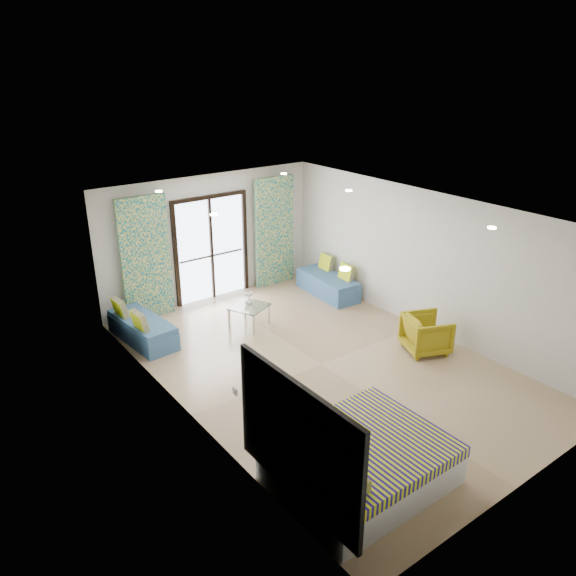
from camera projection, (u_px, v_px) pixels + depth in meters
floor at (321, 364)px, 9.68m from camera, size 5.00×7.50×0.01m
ceiling at (325, 212)px, 8.65m from camera, size 5.00×7.50×0.01m
wall_back at (210, 238)px, 11.95m from camera, size 5.00×0.01×2.70m
wall_front at (535, 395)px, 6.39m from camera, size 5.00×0.01×2.70m
wall_left at (185, 334)px, 7.79m from camera, size 0.01×7.50×2.70m
wall_right at (425, 262)px, 10.55m from camera, size 0.01×7.50×2.70m
balcony_door at (211, 242)px, 11.96m from camera, size 1.76×0.08×2.28m
balcony_rail at (212, 256)px, 12.09m from camera, size 1.52×0.03×0.04m
curtain_left at (146, 259)px, 11.00m from camera, size 1.00×0.10×2.50m
curtain_right at (274, 232)px, 12.71m from camera, size 1.00×0.10×2.50m
downlight_a at (345, 269)px, 6.41m from camera, size 0.12×0.12×0.02m
downlight_b at (492, 228)px, 7.95m from camera, size 0.12×0.12×0.02m
downlight_c at (214, 214)px, 8.63m from camera, size 0.12×0.12×0.02m
downlight_d at (349, 191)px, 10.18m from camera, size 0.12×0.12×0.02m
downlight_e at (159, 191)px, 10.12m from camera, size 0.12×0.12×0.02m
downlight_f at (284, 174)px, 11.66m from camera, size 0.12×0.12×0.02m
headboard at (296, 442)px, 6.08m from camera, size 0.06×2.10×1.50m
switch_plate at (235, 391)px, 7.00m from camera, size 0.02×0.10×0.10m
bed at (359, 462)px, 6.91m from camera, size 2.04×1.67×0.70m
daybed_left at (142, 329)px, 10.41m from camera, size 0.77×1.66×0.79m
daybed_right at (328, 284)px, 12.47m from camera, size 0.74×1.65×0.79m
coffee_table at (249, 308)px, 10.93m from camera, size 0.86×0.86×0.75m
vase at (249, 301)px, 10.93m from camera, size 0.20×0.21×0.17m
armchair at (426, 332)px, 10.00m from camera, size 0.91×0.94×0.75m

